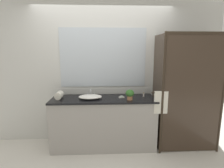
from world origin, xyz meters
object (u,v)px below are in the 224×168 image
Objects in this scene: potted_plant at (130,94)px; amenity_bottle_body_wash at (132,94)px; sink_basin at (90,97)px; amenity_bottle_shampoo at (144,95)px; soap_dish at (122,97)px; rolled_towel_near_edge at (59,95)px; faucet at (91,94)px.

potted_plant is 1.82× the size of amenity_bottle_body_wash.
amenity_bottle_shampoo is (0.95, 0.08, 0.00)m from sink_basin.
amenity_bottle_body_wash is at bearing 21.46° from soap_dish.
potted_plant is at bearing -9.34° from sink_basin.
soap_dish is 0.48× the size of rolled_towel_near_edge.
rolled_towel_near_edge is at bearing -163.65° from faucet.
potted_plant is (0.67, -0.29, 0.06)m from faucet.
rolled_towel_near_edge reaches higher than amenity_bottle_shampoo.
soap_dish is at bearing -158.54° from amenity_bottle_body_wash.
sink_basin is 0.18m from faucet.
rolled_towel_near_edge is (-1.48, -0.06, 0.02)m from amenity_bottle_shampoo.
soap_dish is at bearing -14.37° from faucet.
sink_basin is 0.68m from potted_plant.
potted_plant is (0.67, -0.11, 0.07)m from sink_basin.
soap_dish is 0.21m from amenity_bottle_body_wash.
amenity_bottle_body_wash is at bearing 72.85° from potted_plant.
sink_basin is 4.01× the size of soap_dish.
potted_plant is at bearing -145.38° from amenity_bottle_shampoo.
amenity_bottle_body_wash is at bearing 4.15° from rolled_towel_near_edge.
potted_plant is at bearing -6.31° from rolled_towel_near_edge.
amenity_bottle_body_wash is at bearing 170.85° from amenity_bottle_shampoo.
sink_basin is 0.54m from rolled_towel_near_edge.
potted_plant is at bearing -23.42° from faucet.
potted_plant reaches higher than sink_basin.
amenity_bottle_shampoo is 1.48m from rolled_towel_near_edge.
sink_basin is at bearing -175.84° from soap_dish.
faucet is at bearing 90.00° from sink_basin.
sink_basin is 5.10× the size of amenity_bottle_shampoo.
amenity_bottle_body_wash reaches higher than amenity_bottle_shampoo.
faucet is 0.82× the size of rolled_towel_near_edge.
amenity_bottle_shampoo is at bearing 34.62° from potted_plant.
potted_plant reaches higher than faucet.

